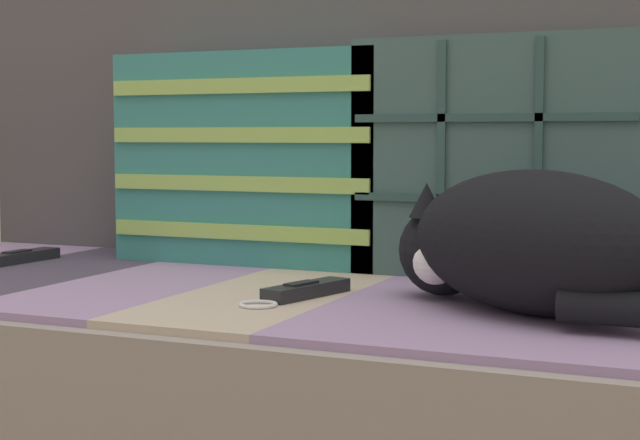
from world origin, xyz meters
TOP-DOWN VIEW (x-y plane):
  - couch at (-0.00, 0.15)m, footprint 1.81×0.79m
  - sofa_backrest at (0.00, 0.48)m, footprint 1.77×0.14m
  - throw_pillow_quilted at (0.14, 0.33)m, footprint 0.43×0.14m
  - throw_pillow_striped at (-0.27, 0.33)m, footprint 0.47×0.14m
  - sleeping_cat at (0.24, 0.04)m, footprint 0.41×0.34m
  - game_remote_near at (-0.63, 0.17)m, footprint 0.05×0.20m
  - game_remote_far at (-0.05, 0.03)m, footprint 0.09×0.20m

SIDE VIEW (x-z plane):
  - couch at x=0.00m, z-range 0.00..0.37m
  - game_remote_far at x=-0.05m, z-range 0.37..0.39m
  - game_remote_near at x=-0.63m, z-range 0.37..0.39m
  - sleeping_cat at x=0.24m, z-range 0.36..0.54m
  - throw_pillow_striped at x=-0.27m, z-range 0.37..0.72m
  - throw_pillow_quilted at x=0.14m, z-range 0.37..0.73m
  - sofa_backrest at x=0.00m, z-range 0.37..0.87m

